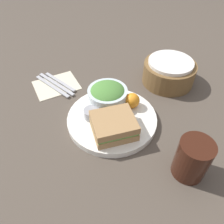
{
  "coord_description": "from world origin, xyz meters",
  "views": [
    {
      "loc": [
        0.41,
        -0.22,
        0.5
      ],
      "look_at": [
        0.0,
        0.0,
        0.04
      ],
      "focal_mm": 35.0,
      "sensor_mm": 36.0,
      "label": 1
    }
  ],
  "objects_px": {
    "salad_bowl": "(108,95)",
    "knife": "(56,84)",
    "drink_glass": "(192,159)",
    "fork": "(52,86)",
    "dressing_cup": "(92,114)",
    "bread_basket": "(169,72)",
    "sandwich": "(114,125)",
    "spoon": "(60,82)",
    "plate": "(112,119)"
  },
  "relations": [
    {
      "from": "spoon",
      "to": "bread_basket",
      "type": "bearing_deg",
      "value": -137.38
    },
    {
      "from": "fork",
      "to": "plate",
      "type": "bearing_deg",
      "value": -176.28
    },
    {
      "from": "salad_bowl",
      "to": "drink_glass",
      "type": "bearing_deg",
      "value": 13.02
    },
    {
      "from": "sandwich",
      "to": "salad_bowl",
      "type": "bearing_deg",
      "value": 161.01
    },
    {
      "from": "plate",
      "to": "drink_glass",
      "type": "relative_size",
      "value": 2.49
    },
    {
      "from": "sandwich",
      "to": "spoon",
      "type": "xyz_separation_m",
      "value": [
        -0.32,
        -0.06,
        -0.04
      ]
    },
    {
      "from": "sandwich",
      "to": "knife",
      "type": "bearing_deg",
      "value": -166.17
    },
    {
      "from": "drink_glass",
      "to": "knife",
      "type": "bearing_deg",
      "value": -159.27
    },
    {
      "from": "bread_basket",
      "to": "fork",
      "type": "relative_size",
      "value": 1.03
    },
    {
      "from": "plate",
      "to": "salad_bowl",
      "type": "xyz_separation_m",
      "value": [
        -0.07,
        0.02,
        0.04
      ]
    },
    {
      "from": "drink_glass",
      "to": "spoon",
      "type": "height_order",
      "value": "drink_glass"
    },
    {
      "from": "plate",
      "to": "sandwich",
      "type": "height_order",
      "value": "sandwich"
    },
    {
      "from": "salad_bowl",
      "to": "sandwich",
      "type": "bearing_deg",
      "value": -18.99
    },
    {
      "from": "drink_glass",
      "to": "fork",
      "type": "height_order",
      "value": "drink_glass"
    },
    {
      "from": "fork",
      "to": "drink_glass",
      "type": "bearing_deg",
      "value": -178.61
    },
    {
      "from": "plate",
      "to": "knife",
      "type": "xyz_separation_m",
      "value": [
        -0.26,
        -0.1,
        -0.0
      ]
    },
    {
      "from": "plate",
      "to": "fork",
      "type": "relative_size",
      "value": 1.51
    },
    {
      "from": "salad_bowl",
      "to": "knife",
      "type": "relative_size",
      "value": 0.66
    },
    {
      "from": "bread_basket",
      "to": "fork",
      "type": "distance_m",
      "value": 0.43
    },
    {
      "from": "plate",
      "to": "salad_bowl",
      "type": "relative_size",
      "value": 2.17
    },
    {
      "from": "dressing_cup",
      "to": "knife",
      "type": "bearing_deg",
      "value": -168.93
    },
    {
      "from": "spoon",
      "to": "dressing_cup",
      "type": "bearing_deg",
      "value": 165.57
    },
    {
      "from": "dressing_cup",
      "to": "bread_basket",
      "type": "bearing_deg",
      "value": 99.9
    },
    {
      "from": "dressing_cup",
      "to": "spoon",
      "type": "bearing_deg",
      "value": -173.17
    },
    {
      "from": "plate",
      "to": "fork",
      "type": "bearing_deg",
      "value": -155.03
    },
    {
      "from": "drink_glass",
      "to": "plate",
      "type": "bearing_deg",
      "value": -159.84
    },
    {
      "from": "salad_bowl",
      "to": "knife",
      "type": "xyz_separation_m",
      "value": [
        -0.19,
        -0.12,
        -0.05
      ]
    },
    {
      "from": "plate",
      "to": "sandwich",
      "type": "xyz_separation_m",
      "value": [
        0.06,
        -0.02,
        0.04
      ]
    },
    {
      "from": "dressing_cup",
      "to": "knife",
      "type": "distance_m",
      "value": 0.24
    },
    {
      "from": "salad_bowl",
      "to": "spoon",
      "type": "xyz_separation_m",
      "value": [
        -0.2,
        -0.1,
        -0.05
      ]
    },
    {
      "from": "knife",
      "to": "fork",
      "type": "bearing_deg",
      "value": 90.0
    },
    {
      "from": "bread_basket",
      "to": "dressing_cup",
      "type": "bearing_deg",
      "value": -80.1
    },
    {
      "from": "knife",
      "to": "sandwich",
      "type": "bearing_deg",
      "value": 172.57
    },
    {
      "from": "bread_basket",
      "to": "spoon",
      "type": "height_order",
      "value": "bread_basket"
    },
    {
      "from": "dressing_cup",
      "to": "bread_basket",
      "type": "height_order",
      "value": "bread_basket"
    },
    {
      "from": "sandwich",
      "to": "bread_basket",
      "type": "bearing_deg",
      "value": 114.84
    },
    {
      "from": "drink_glass",
      "to": "salad_bowl",
      "type": "bearing_deg",
      "value": -166.98
    },
    {
      "from": "fork",
      "to": "knife",
      "type": "height_order",
      "value": "same"
    },
    {
      "from": "sandwich",
      "to": "dressing_cup",
      "type": "height_order",
      "value": "sandwich"
    },
    {
      "from": "plate",
      "to": "fork",
      "type": "xyz_separation_m",
      "value": [
        -0.25,
        -0.12,
        -0.0
      ]
    },
    {
      "from": "dressing_cup",
      "to": "drink_glass",
      "type": "xyz_separation_m",
      "value": [
        0.27,
        0.15,
        0.02
      ]
    },
    {
      "from": "sandwich",
      "to": "dressing_cup",
      "type": "relative_size",
      "value": 2.85
    },
    {
      "from": "bread_basket",
      "to": "knife",
      "type": "relative_size",
      "value": 0.98
    },
    {
      "from": "sandwich",
      "to": "drink_glass",
      "type": "bearing_deg",
      "value": 30.84
    },
    {
      "from": "drink_glass",
      "to": "fork",
      "type": "xyz_separation_m",
      "value": [
        -0.5,
        -0.21,
        -0.05
      ]
    },
    {
      "from": "bread_basket",
      "to": "spoon",
      "type": "relative_size",
      "value": 1.14
    },
    {
      "from": "bread_basket",
      "to": "fork",
      "type": "xyz_separation_m",
      "value": [
        -0.17,
        -0.4,
        -0.04
      ]
    },
    {
      "from": "salad_bowl",
      "to": "dressing_cup",
      "type": "xyz_separation_m",
      "value": [
        0.04,
        -0.07,
        -0.02
      ]
    },
    {
      "from": "plate",
      "to": "sandwich",
      "type": "distance_m",
      "value": 0.07
    },
    {
      "from": "bread_basket",
      "to": "fork",
      "type": "bearing_deg",
      "value": -112.6
    }
  ]
}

